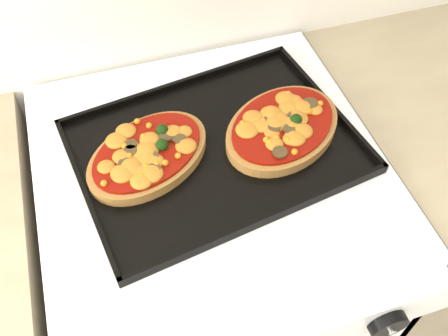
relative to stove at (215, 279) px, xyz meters
name	(u,v)px	position (x,y,z in m)	size (l,w,h in m)	color
stove	(215,279)	(0.00, 0.00, 0.00)	(0.60, 0.60, 0.91)	white
knob_right	(388,325)	(0.17, -0.33, 0.40)	(0.06, 0.06, 0.02)	black
baking_tray	(215,146)	(0.01, 0.03, 0.47)	(0.47, 0.35, 0.02)	black
pizza_left	(148,153)	(-0.10, 0.03, 0.48)	(0.23, 0.15, 0.03)	olive
pizza_right	(282,127)	(0.14, 0.02, 0.48)	(0.23, 0.17, 0.03)	olive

